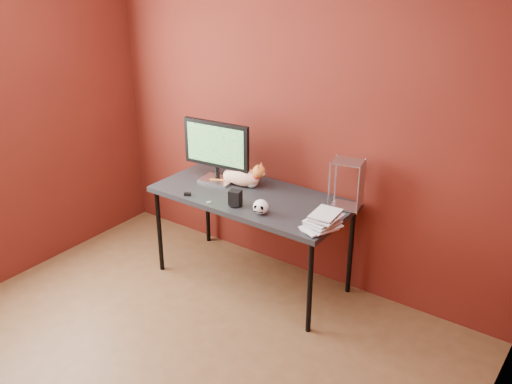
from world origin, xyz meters
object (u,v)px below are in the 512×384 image
Objects in this scene: desk at (252,201)px; cat at (242,176)px; book_stack at (319,130)px; monitor at (216,149)px; speaker at (235,199)px; skull_mug at (261,207)px.

cat is at bearing 147.37° from desk.
cat is at bearing 161.83° from book_stack.
monitor is 4.81× the size of speaker.
skull_mug is 0.97× the size of speaker.
cat reaches higher than speaker.
book_stack is at bearing -7.91° from speaker.
cat is 1.03m from book_stack.
cat is at bearing 124.79° from skull_mug.
cat is (-0.17, 0.11, 0.12)m from desk.
book_stack is at bearing -5.67° from skull_mug.
book_stack is (0.63, -0.15, 0.71)m from desk.
monitor is 0.71m from skull_mug.
monitor reaches higher than skull_mug.
desk is 0.96m from book_stack.
skull_mug is (0.61, -0.28, -0.22)m from monitor.
monitor is 1.25× the size of cat.
skull_mug is at bearing -43.08° from cat.
cat is 3.84× the size of speaker.
speaker is at bearing -173.77° from book_stack.
book_stack is (1.00, -0.21, 0.39)m from monitor.
cat is at bearing 8.66° from monitor.
cat reaches higher than skull_mug.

